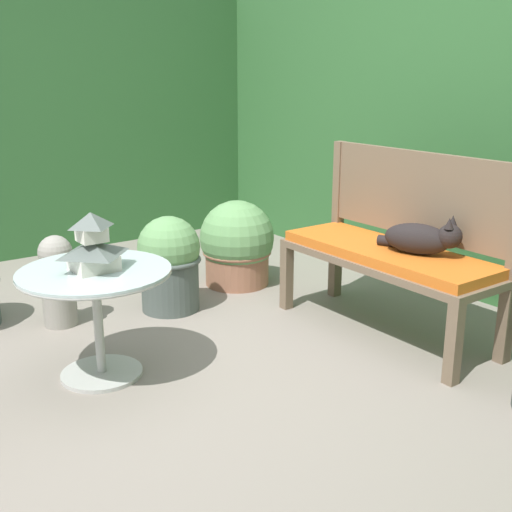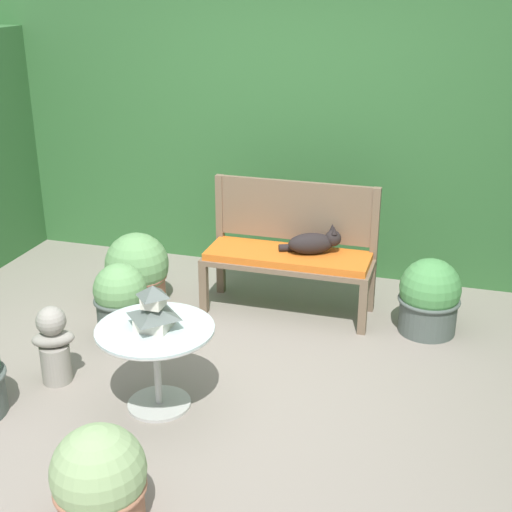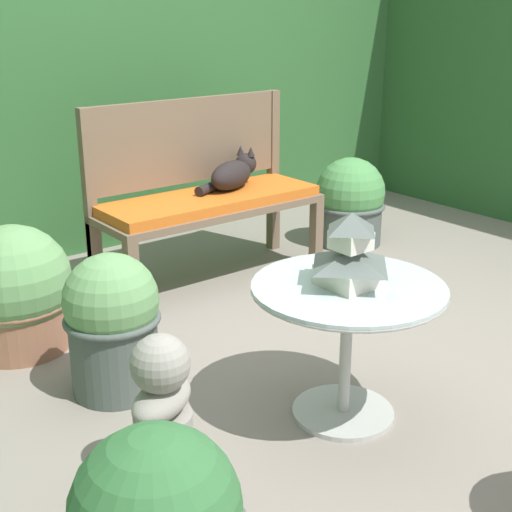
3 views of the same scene
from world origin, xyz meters
The scene contains 10 objects.
ground centered at (0.00, 0.00, 0.00)m, with size 30.00×30.00×0.00m, color gray.
foliage_hedge_left centered at (-2.85, 0.16, 1.02)m, with size 0.70×3.52×2.03m, color #336633.
garden_bench centered at (0.18, 1.05, 0.42)m, with size 1.29×0.46×0.49m.
bench_backrest centered at (0.18, 1.26, 0.70)m, with size 1.29×0.06×1.00m.
cat centered at (0.37, 1.10, 0.58)m, with size 0.47×0.28×0.22m.
patio_table centered at (-0.25, -0.44, 0.42)m, with size 0.71×0.71×0.53m.
pagoda_birdhouse centered at (-0.25, -0.44, 0.65)m, with size 0.26×0.26×0.27m.
garden_bust centered at (-1.00, -0.37, 0.27)m, with size 0.31×0.26×0.53m.
potted_plant_hedge_corner centered at (-1.00, 0.87, 0.27)m, with size 0.50×0.50×0.58m.
potted_plant_bench_left centered at (-0.84, 0.27, 0.30)m, with size 0.38×0.38×0.58m.
Camera 1 is at (2.46, -1.49, 1.42)m, focal length 45.00 mm.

